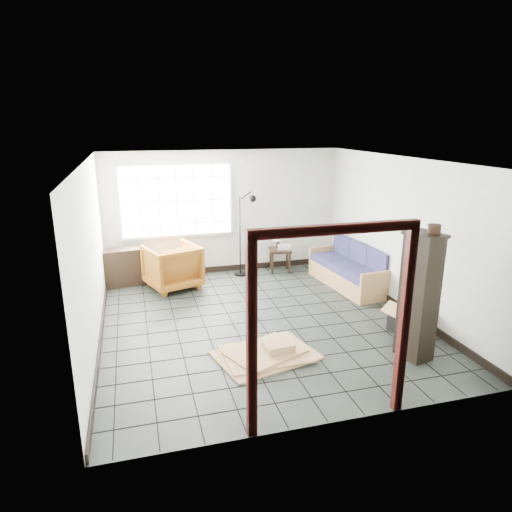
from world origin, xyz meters
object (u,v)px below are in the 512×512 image
object	(u,v)px
armchair	(172,264)
side_table	(280,253)
futon_sofa	(351,271)
tall_shelf	(419,296)

from	to	relation	value
armchair	side_table	xyz separation A→B (m)	(2.35, 0.42, -0.06)
futon_sofa	side_table	distance (m)	1.65
futon_sofa	armchair	world-z (taller)	armchair
futon_sofa	armchair	bearing A→B (deg)	159.93
side_table	tall_shelf	size ratio (longest dim) A/B	0.30
armchair	side_table	bearing A→B (deg)	170.83
armchair	futon_sofa	bearing A→B (deg)	147.09
futon_sofa	tall_shelf	world-z (taller)	tall_shelf
side_table	tall_shelf	world-z (taller)	tall_shelf
tall_shelf	side_table	bearing A→B (deg)	85.48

